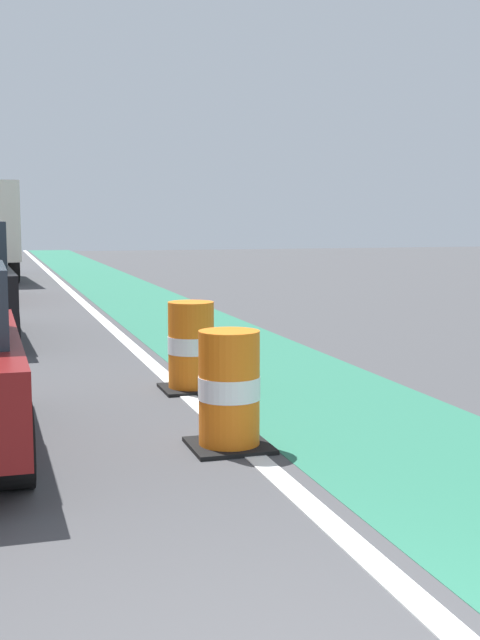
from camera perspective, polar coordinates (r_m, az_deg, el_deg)
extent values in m
cube|color=#286B51|center=(15.55, -2.71, -0.80)|extent=(2.50, 80.00, 0.01)
cube|color=silver|center=(15.26, -8.19, -1.01)|extent=(0.20, 80.00, 0.01)
cylinder|color=black|center=(9.34, -15.57, -4.21)|extent=(0.28, 0.68, 0.68)
cylinder|color=black|center=(6.86, -15.00, -8.23)|extent=(0.28, 0.68, 0.68)
cylinder|color=black|center=(16.72, -15.82, 0.65)|extent=(0.30, 0.69, 0.68)
cylinder|color=black|center=(13.89, -15.31, -0.59)|extent=(0.30, 0.69, 0.68)
cylinder|color=black|center=(23.68, -15.93, 2.44)|extent=(0.30, 0.69, 0.68)
cylinder|color=orange|center=(7.77, -0.74, -6.88)|extent=(0.56, 0.56, 0.42)
cylinder|color=white|center=(7.71, -0.74, -4.60)|extent=(0.57, 0.57, 0.21)
cylinder|color=orange|center=(7.65, -0.74, -2.29)|extent=(0.56, 0.56, 0.42)
cube|color=black|center=(7.83, -0.73, -8.51)|extent=(0.73, 0.73, 0.04)
cylinder|color=orange|center=(10.34, -3.32, -3.40)|extent=(0.56, 0.56, 0.42)
cylinder|color=white|center=(10.29, -3.33, -1.67)|extent=(0.57, 0.57, 0.21)
cylinder|color=orange|center=(10.24, -3.35, 0.07)|extent=(0.56, 0.56, 0.42)
cube|color=black|center=(10.38, -3.31, -4.65)|extent=(0.73, 0.73, 0.04)
cylinder|color=black|center=(33.03, -15.87, 3.90)|extent=(0.36, 0.98, 0.96)
cylinder|color=black|center=(28.00, -15.08, 3.42)|extent=(0.36, 0.98, 0.96)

